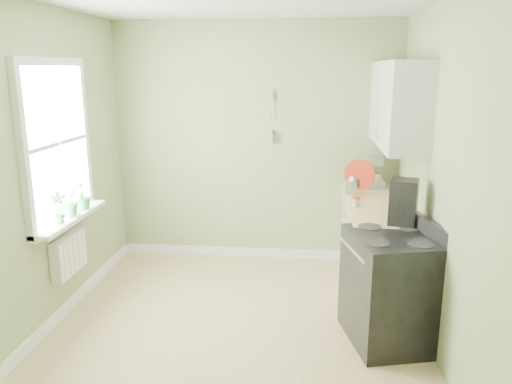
# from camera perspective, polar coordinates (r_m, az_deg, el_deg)

# --- Properties ---
(floor) EXTENTS (3.20, 3.60, 0.02)m
(floor) POSITION_cam_1_polar(r_m,az_deg,el_deg) (4.40, -2.48, -15.88)
(floor) COLOR tan
(floor) RESTS_ON ground
(wall_back) EXTENTS (3.20, 0.02, 2.70)m
(wall_back) POSITION_cam_1_polar(r_m,az_deg,el_deg) (5.68, -0.02, 5.55)
(wall_back) COLOR #94A36F
(wall_back) RESTS_ON floor
(wall_left) EXTENTS (0.02, 3.60, 2.70)m
(wall_left) POSITION_cam_1_polar(r_m,az_deg,el_deg) (4.44, -23.73, 1.98)
(wall_left) COLOR #94A36F
(wall_left) RESTS_ON floor
(wall_right) EXTENTS (0.02, 3.60, 2.70)m
(wall_right) POSITION_cam_1_polar(r_m,az_deg,el_deg) (4.01, 20.74, 1.08)
(wall_right) COLOR #94A36F
(wall_right) RESTS_ON floor
(base_cabinets) EXTENTS (0.60, 1.60, 0.87)m
(base_cabinets) POSITION_cam_1_polar(r_m,az_deg,el_deg) (5.14, 13.70, -6.31)
(base_cabinets) COLOR white
(base_cabinets) RESTS_ON floor
(countertop) EXTENTS (0.64, 1.60, 0.04)m
(countertop) POSITION_cam_1_polar(r_m,az_deg,el_deg) (5.00, 13.89, -1.41)
(countertop) COLOR #D2BB80
(countertop) RESTS_ON base_cabinets
(upper_cabinets) EXTENTS (0.35, 1.40, 0.80)m
(upper_cabinets) POSITION_cam_1_polar(r_m,az_deg,el_deg) (4.97, 15.95, 9.62)
(upper_cabinets) COLOR white
(upper_cabinets) RESTS_ON wall_right
(window) EXTENTS (0.06, 1.14, 1.44)m
(window) POSITION_cam_1_polar(r_m,az_deg,el_deg) (4.65, -21.89, 5.17)
(window) COLOR white
(window) RESTS_ON wall_left
(window_sill) EXTENTS (0.18, 1.14, 0.04)m
(window_sill) POSITION_cam_1_polar(r_m,az_deg,el_deg) (4.76, -20.39, -2.81)
(window_sill) COLOR white
(window_sill) RESTS_ON wall_left
(radiator) EXTENTS (0.12, 0.50, 0.35)m
(radiator) POSITION_cam_1_polar(r_m,az_deg,el_deg) (4.83, -20.63, -6.71)
(radiator) COLOR white
(radiator) RESTS_ON wall_left
(wall_utensils) EXTENTS (0.02, 0.14, 0.58)m
(wall_utensils) POSITION_cam_1_polar(r_m,az_deg,el_deg) (5.61, 2.00, 7.64)
(wall_utensils) COLOR #D2BB80
(wall_utensils) RESTS_ON wall_back
(stove) EXTENTS (0.81, 0.87, 1.02)m
(stove) POSITION_cam_1_polar(r_m,az_deg,el_deg) (4.24, 15.17, -10.52)
(stove) COLOR black
(stove) RESTS_ON floor
(stand_mixer) EXTENTS (0.21, 0.33, 0.37)m
(stand_mixer) POSITION_cam_1_polar(r_m,az_deg,el_deg) (5.68, 13.35, 2.29)
(stand_mixer) COLOR #B2B2B7
(stand_mixer) RESTS_ON countertop
(kettle) EXTENTS (0.19, 0.12, 0.20)m
(kettle) POSITION_cam_1_polar(r_m,az_deg,el_deg) (5.21, 10.94, 0.72)
(kettle) COLOR silver
(kettle) RESTS_ON countertop
(coffee_maker) EXTENTS (0.27, 0.29, 0.38)m
(coffee_maker) POSITION_cam_1_polar(r_m,az_deg,el_deg) (4.34, 16.47, -1.20)
(coffee_maker) COLOR black
(coffee_maker) RESTS_ON countertop
(red_tray) EXTENTS (0.33, 0.09, 0.32)m
(red_tray) POSITION_cam_1_polar(r_m,az_deg,el_deg) (5.49, 11.73, 2.01)
(red_tray) COLOR #B22B16
(red_tray) RESTS_ON countertop
(jar) EXTENTS (0.07, 0.07, 0.08)m
(jar) POSITION_cam_1_polar(r_m,az_deg,el_deg) (4.82, 11.33, -1.08)
(jar) COLOR #C1AF96
(jar) RESTS_ON countertop
(plant_a) EXTENTS (0.18, 0.17, 0.28)m
(plant_a) POSITION_cam_1_polar(r_m,az_deg,el_deg) (4.52, -21.65, -1.67)
(plant_a) COLOR #287F2E
(plant_a) RESTS_ON window_sill
(plant_b) EXTENTS (0.15, 0.17, 0.27)m
(plant_b) POSITION_cam_1_polar(r_m,az_deg,el_deg) (4.73, -20.33, -0.97)
(plant_b) COLOR #287F2E
(plant_b) RESTS_ON window_sill
(plant_c) EXTENTS (0.16, 0.16, 0.27)m
(plant_c) POSITION_cam_1_polar(r_m,az_deg,el_deg) (4.93, -19.21, -0.27)
(plant_c) COLOR #287F2E
(plant_c) RESTS_ON window_sill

